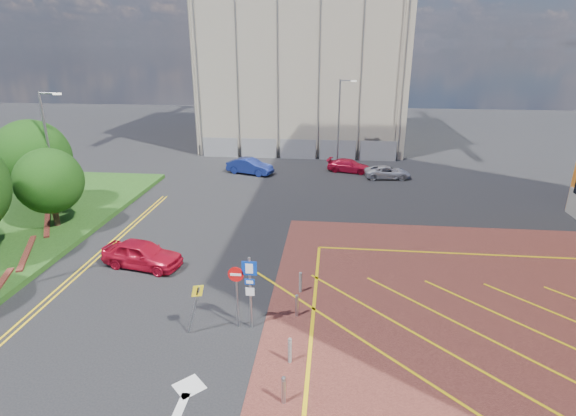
% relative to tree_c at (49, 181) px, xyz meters
% --- Properties ---
extents(ground, '(140.00, 140.00, 0.00)m').
position_rel_tree_c_xyz_m(ground, '(13.50, -10.00, -3.19)').
color(ground, black).
rests_on(ground, ground).
extents(tree_c, '(4.00, 4.00, 4.90)m').
position_rel_tree_c_xyz_m(tree_c, '(0.00, 0.00, 0.00)').
color(tree_c, '#3D2B1C').
rests_on(tree_c, grass_bed).
extents(tree_d, '(5.00, 5.00, 6.08)m').
position_rel_tree_c_xyz_m(tree_d, '(-3.00, 3.00, 0.68)').
color(tree_d, '#3D2B1C').
rests_on(tree_d, grass_bed).
extents(lamp_left_far, '(1.53, 0.16, 8.00)m').
position_rel_tree_c_xyz_m(lamp_left_far, '(-0.92, 2.00, 1.47)').
color(lamp_left_far, '#9EA0A8').
rests_on(lamp_left_far, grass_bed).
extents(lamp_back, '(1.53, 0.16, 8.00)m').
position_rel_tree_c_xyz_m(lamp_back, '(17.58, 18.00, 1.17)').
color(lamp_back, '#9EA0A8').
rests_on(lamp_back, ground).
extents(sign_cluster, '(1.17, 0.12, 3.20)m').
position_rel_tree_c_xyz_m(sign_cluster, '(13.80, -9.02, -1.24)').
color(sign_cluster, '#9EA0A8').
rests_on(sign_cluster, ground).
extents(warning_sign, '(0.76, 0.42, 2.25)m').
position_rel_tree_c_xyz_m(warning_sign, '(11.92, -9.67, -1.76)').
color(warning_sign, '#9EA0A8').
rests_on(warning_sign, ground).
extents(bollard_row, '(0.14, 11.14, 0.90)m').
position_rel_tree_c_xyz_m(bollard_row, '(15.80, -11.67, -2.72)').
color(bollard_row, '#9EA0A8').
rests_on(bollard_row, forecourt).
extents(construction_building, '(21.20, 19.20, 22.00)m').
position_rel_tree_c_xyz_m(construction_building, '(13.50, 30.00, 7.81)').
color(construction_building, gray).
rests_on(construction_building, ground).
extents(construction_fence, '(21.60, 0.06, 2.00)m').
position_rel_tree_c_xyz_m(construction_fence, '(14.50, 20.00, -2.19)').
color(construction_fence, gray).
rests_on(construction_fence, ground).
extents(car_red_left, '(4.48, 2.51, 1.44)m').
position_rel_tree_c_xyz_m(car_red_left, '(7.38, -4.25, -2.47)').
color(car_red_left, red).
rests_on(car_red_left, ground).
extents(car_blue_back, '(4.44, 2.68, 1.38)m').
position_rel_tree_c_xyz_m(car_blue_back, '(9.69, 14.02, -2.50)').
color(car_blue_back, navy).
rests_on(car_blue_back, ground).
extents(car_red_back, '(4.24, 2.52, 1.15)m').
position_rel_tree_c_xyz_m(car_red_back, '(18.58, 15.57, -2.62)').
color(car_red_back, red).
rests_on(car_red_back, ground).
extents(car_silver_back, '(4.07, 2.16, 1.09)m').
position_rel_tree_c_xyz_m(car_silver_back, '(21.84, 13.82, -2.65)').
color(car_silver_back, silver).
rests_on(car_silver_back, ground).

